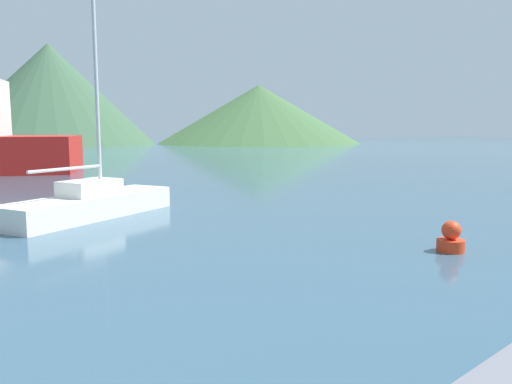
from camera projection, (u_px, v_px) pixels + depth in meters
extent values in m
cube|color=white|center=(91.00, 206.00, 15.67)|extent=(5.70, 4.92, 0.69)
cube|color=white|center=(90.00, 188.00, 15.59)|extent=(2.11, 1.99, 0.48)
cylinder|color=#BCBCC1|center=(96.00, 71.00, 15.52)|extent=(0.12, 0.12, 7.73)
cylinder|color=#BCBCC1|center=(66.00, 169.00, 14.72)|extent=(2.18, 1.71, 0.10)
cylinder|color=red|center=(451.00, 245.00, 11.33)|extent=(0.62, 0.62, 0.28)
sphere|color=red|center=(451.00, 230.00, 11.29)|extent=(0.43, 0.43, 0.43)
cone|color=#38563D|center=(50.00, 95.00, 79.95)|extent=(32.89, 32.89, 16.10)
cone|color=#3D6038|center=(259.00, 114.00, 88.82)|extent=(35.95, 35.95, 10.30)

